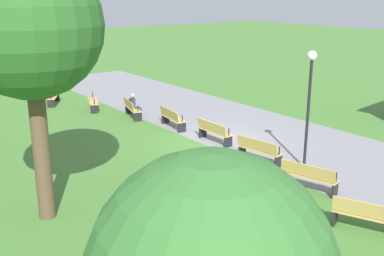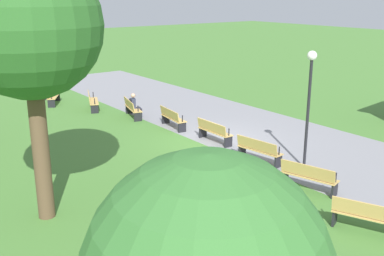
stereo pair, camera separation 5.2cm
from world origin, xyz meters
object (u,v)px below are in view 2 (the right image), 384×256
Objects in this scene: bench_0 at (52,96)px; lamp_post at (310,88)px; bench_3 at (172,118)px; bench_7 at (368,216)px; person_seated at (135,105)px; tree_2 at (29,27)px; bench_4 at (214,131)px; bench_6 at (309,176)px; trash_bin at (45,92)px; bench_1 at (92,101)px; bench_2 at (132,108)px; bench_5 at (259,150)px.

lamp_post is (14.43, 3.51, 2.33)m from bench_0.
bench_3 is 10.76m from bench_7.
bench_0 is at bearing 161.09° from bench_7.
tree_2 reaches higher than person_seated.
bench_4 is 5.43m from bench_6.
trash_bin is at bearing 171.51° from bench_6.
bench_0 is at bearing 172.40° from bench_6.
bench_1 and bench_4 have the same top height.
bench_3 is (2.67, 0.53, 0.00)m from bench_2.
tree_2 is at bearing -8.22° from bench_1.
trash_bin is (-3.81, -1.12, -0.07)m from bench_1.
bench_4 is 0.96× the size of bench_6.
bench_5 is 2.72m from bench_6.
trash_bin is at bearing -156.89° from bench_3.
trash_bin is at bearing -153.42° from bench_0.
bench_3 is 2.62m from person_seated.
bench_3 is 1.48× the size of person_seated.
bench_4 is 0.97× the size of bench_7.
bench_6 reaches higher than trash_bin.
bench_2 is at bearing 17.30° from trash_bin.
person_seated reaches higher than trash_bin.
bench_4 is 4.72m from lamp_post.
bench_0 and bench_1 have the same top height.
bench_0 is at bearing -131.06° from bench_1.
lamp_post is 4.95× the size of trash_bin.
bench_6 is 2.21× the size of trash_bin.
bench_4 is 5.33m from person_seated.
bench_4 is 2.72m from bench_5.
person_seated is at bearing -173.70° from bench_4.
bench_7 is (15.91, 0.00, 0.00)m from bench_1.
bench_6 is (10.77, 0.00, 0.00)m from bench_2.
tree_2 reaches higher than bench_1.
bench_0 and bench_4 have the same top height.
person_seated is (5.10, 2.20, 0.16)m from bench_0.
bench_4 is at bearing 146.09° from bench_7.
bench_0 is 5.55m from person_seated.
bench_5 is at bearing -3.75° from bench_4.
bench_6 is at bearing 26.41° from bench_1.
bench_2 is 10.77m from bench_6.
person_seated is (-13.25, 1.00, 0.16)m from bench_7.
bench_1 is at bearing -157.44° from bench_3.
bench_1 is 8.11m from bench_4.
bench_0 is 8.11m from bench_3.
bench_7 is (10.67, -1.41, 0.00)m from bench_3.
lamp_post reaches higher than person_seated.
bench_1 is 12.74m from tree_2.
bench_2 and bench_3 have the same top height.
bench_5 is at bearing 86.51° from tree_2.
bench_1 is 1.00× the size of bench_5.
tree_2 is (12.65, -4.90, 4.55)m from bench_0.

